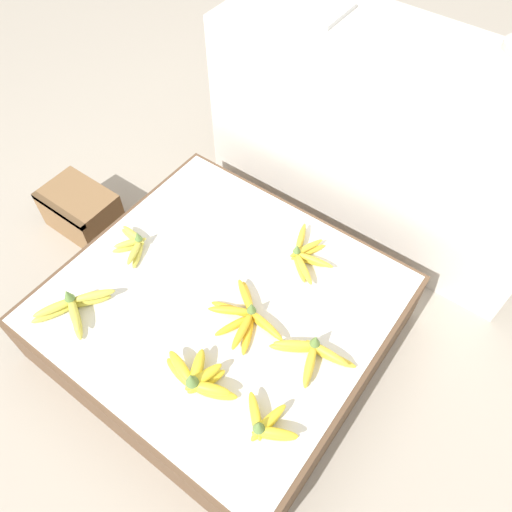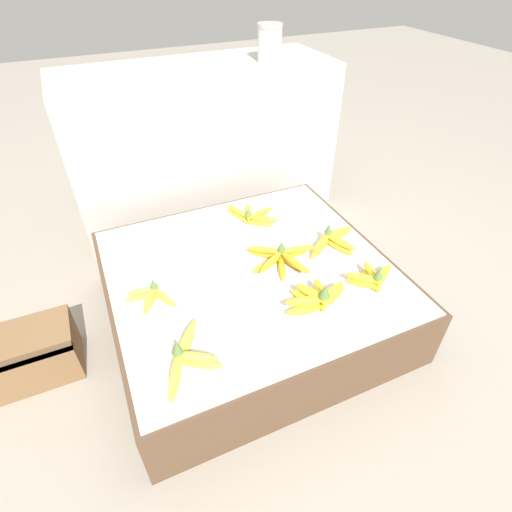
# 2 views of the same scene
# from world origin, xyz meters

# --- Properties ---
(ground_plane) EXTENTS (10.00, 10.00, 0.00)m
(ground_plane) POSITION_xyz_m (0.00, 0.00, 0.00)
(ground_plane) COLOR #A89E8E
(display_platform) EXTENTS (1.05, 0.98, 0.26)m
(display_platform) POSITION_xyz_m (0.00, 0.00, 0.13)
(display_platform) COLOR brown
(display_platform) RESTS_ON ground_plane
(back_vendor_table) EXTENTS (1.32, 0.49, 0.76)m
(back_vendor_table) POSITION_xyz_m (0.11, 0.88, 0.38)
(back_vendor_table) COLOR beige
(back_vendor_table) RESTS_ON ground_plane
(wooden_crate) EXTENTS (0.30, 0.21, 0.19)m
(wooden_crate) POSITION_xyz_m (-0.81, 0.06, 0.09)
(wooden_crate) COLOR olive
(wooden_crate) RESTS_ON ground_plane
(banana_bunch_front_left) EXTENTS (0.19, 0.25, 0.10)m
(banana_bunch_front_left) POSITION_xyz_m (-0.34, -0.32, 0.29)
(banana_bunch_front_left) COLOR gold
(banana_bunch_front_left) RESTS_ON display_platform
(banana_bunch_front_midright) EXTENTS (0.25, 0.15, 0.12)m
(banana_bunch_front_midright) POSITION_xyz_m (0.13, -0.26, 0.29)
(banana_bunch_front_midright) COLOR yellow
(banana_bunch_front_midright) RESTS_ON display_platform
(banana_bunch_front_right) EXTENTS (0.19, 0.13, 0.10)m
(banana_bunch_front_right) POSITION_xyz_m (0.37, -0.25, 0.29)
(banana_bunch_front_right) COLOR yellow
(banana_bunch_front_right) RESTS_ON display_platform
(banana_bunch_middle_left) EXTENTS (0.17, 0.13, 0.08)m
(banana_bunch_middle_left) POSITION_xyz_m (-0.37, -0.02, 0.28)
(banana_bunch_middle_left) COLOR gold
(banana_bunch_middle_left) RESTS_ON display_platform
(banana_bunch_middle_midright) EXTENTS (0.27, 0.24, 0.09)m
(banana_bunch_middle_midright) POSITION_xyz_m (0.12, -0.02, 0.28)
(banana_bunch_middle_midright) COLOR gold
(banana_bunch_middle_midright) RESTS_ON display_platform
(banana_bunch_middle_right) EXTENTS (0.26, 0.17, 0.10)m
(banana_bunch_middle_right) POSITION_xyz_m (0.36, -0.00, 0.28)
(banana_bunch_middle_right) COLOR gold
(banana_bunch_middle_right) RESTS_ON display_platform
(banana_bunch_back_midright) EXTENTS (0.19, 0.22, 0.08)m
(banana_bunch_back_midright) POSITION_xyz_m (0.14, 0.30, 0.28)
(banana_bunch_back_midright) COLOR gold
(banana_bunch_back_midright) RESTS_ON display_platform
(glass_jar) EXTENTS (0.12, 0.12, 0.16)m
(glass_jar) POSITION_xyz_m (0.45, 0.80, 0.84)
(glass_jar) COLOR silver
(glass_jar) RESTS_ON back_vendor_table
(foam_tray_white) EXTENTS (0.27, 0.20, 0.02)m
(foam_tray_white) POSITION_xyz_m (-0.28, 0.89, 0.77)
(foam_tray_white) COLOR white
(foam_tray_white) RESTS_ON back_vendor_table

